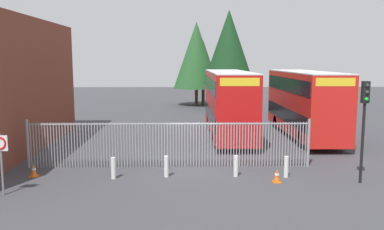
{
  "coord_description": "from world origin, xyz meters",
  "views": [
    {
      "loc": [
        -0.42,
        -18.65,
        5.14
      ],
      "look_at": [
        0.0,
        4.0,
        2.0
      ],
      "focal_mm": 36.94,
      "sensor_mm": 36.0,
      "label": 1
    }
  ],
  "objects_px": {
    "traffic_light_kerbside": "(364,113)",
    "traffic_cone_mid_forecourt": "(34,170)",
    "traffic_cone_by_gate": "(277,176)",
    "double_decker_bus_behind_fence_left": "(304,101)",
    "bollard_near_left": "(113,168)",
    "double_decker_bus_near_gate": "(228,101)",
    "speed_limit_sign_post": "(0,150)",
    "bollard_near_right": "(236,166)",
    "bollard_center_front": "(166,166)",
    "bollard_far_right": "(286,167)"
  },
  "relations": [
    {
      "from": "bollard_near_right",
      "to": "traffic_cone_mid_forecourt",
      "type": "height_order",
      "value": "bollard_near_right"
    },
    {
      "from": "bollard_near_right",
      "to": "double_decker_bus_near_gate",
      "type": "bearing_deg",
      "value": 85.94
    },
    {
      "from": "traffic_cone_by_gate",
      "to": "traffic_light_kerbside",
      "type": "xyz_separation_m",
      "value": [
        3.52,
        -0.13,
        2.7
      ]
    },
    {
      "from": "double_decker_bus_behind_fence_left",
      "to": "bollard_near_right",
      "type": "bearing_deg",
      "value": -122.0
    },
    {
      "from": "bollard_near_right",
      "to": "traffic_cone_by_gate",
      "type": "distance_m",
      "value": 1.87
    },
    {
      "from": "bollard_far_right",
      "to": "traffic_cone_mid_forecourt",
      "type": "relative_size",
      "value": 1.61
    },
    {
      "from": "bollard_near_left",
      "to": "bollard_center_front",
      "type": "relative_size",
      "value": 1.0
    },
    {
      "from": "speed_limit_sign_post",
      "to": "bollard_near_left",
      "type": "bearing_deg",
      "value": 28.64
    },
    {
      "from": "bollard_near_right",
      "to": "traffic_cone_mid_forecourt",
      "type": "bearing_deg",
      "value": 179.22
    },
    {
      "from": "double_decker_bus_near_gate",
      "to": "bollard_near_left",
      "type": "xyz_separation_m",
      "value": [
        -6.07,
        -9.6,
        -1.95
      ]
    },
    {
      "from": "bollard_near_left",
      "to": "bollard_far_right",
      "type": "relative_size",
      "value": 1.0
    },
    {
      "from": "bollard_near_left",
      "to": "bollard_center_front",
      "type": "distance_m",
      "value": 2.31
    },
    {
      "from": "traffic_light_kerbside",
      "to": "speed_limit_sign_post",
      "type": "bearing_deg",
      "value": -174.79
    },
    {
      "from": "double_decker_bus_behind_fence_left",
      "to": "traffic_cone_by_gate",
      "type": "relative_size",
      "value": 18.32
    },
    {
      "from": "traffic_light_kerbside",
      "to": "traffic_cone_by_gate",
      "type": "bearing_deg",
      "value": 177.89
    },
    {
      "from": "double_decker_bus_near_gate",
      "to": "traffic_light_kerbside",
      "type": "relative_size",
      "value": 2.51
    },
    {
      "from": "bollard_near_left",
      "to": "bollard_near_right",
      "type": "bearing_deg",
      "value": 2.54
    },
    {
      "from": "bollard_near_left",
      "to": "bollard_far_right",
      "type": "distance_m",
      "value": 7.61
    },
    {
      "from": "double_decker_bus_behind_fence_left",
      "to": "traffic_light_kerbside",
      "type": "bearing_deg",
      "value": -93.35
    },
    {
      "from": "double_decker_bus_behind_fence_left",
      "to": "bollard_far_right",
      "type": "relative_size",
      "value": 11.38
    },
    {
      "from": "bollard_near_right",
      "to": "traffic_cone_by_gate",
      "type": "relative_size",
      "value": 1.61
    },
    {
      "from": "traffic_cone_by_gate",
      "to": "speed_limit_sign_post",
      "type": "xyz_separation_m",
      "value": [
        -10.88,
        -1.44,
        1.49
      ]
    },
    {
      "from": "double_decker_bus_behind_fence_left",
      "to": "speed_limit_sign_post",
      "type": "height_order",
      "value": "double_decker_bus_behind_fence_left"
    },
    {
      "from": "double_decker_bus_behind_fence_left",
      "to": "bollard_far_right",
      "type": "distance_m",
      "value": 10.19
    },
    {
      "from": "double_decker_bus_behind_fence_left",
      "to": "bollard_near_left",
      "type": "relative_size",
      "value": 11.38
    },
    {
      "from": "traffic_light_kerbside",
      "to": "traffic_cone_mid_forecourt",
      "type": "bearing_deg",
      "value": 175.34
    },
    {
      "from": "bollard_center_front",
      "to": "traffic_cone_mid_forecourt",
      "type": "xyz_separation_m",
      "value": [
        -5.9,
        0.13,
        -0.19
      ]
    },
    {
      "from": "traffic_cone_mid_forecourt",
      "to": "traffic_light_kerbside",
      "type": "xyz_separation_m",
      "value": [
        14.15,
        -1.15,
        2.7
      ]
    },
    {
      "from": "bollard_near_left",
      "to": "traffic_cone_mid_forecourt",
      "type": "height_order",
      "value": "bollard_near_left"
    },
    {
      "from": "bollard_center_front",
      "to": "bollard_far_right",
      "type": "xyz_separation_m",
      "value": [
        5.31,
        -0.15,
        0.0
      ]
    },
    {
      "from": "traffic_cone_mid_forecourt",
      "to": "speed_limit_sign_post",
      "type": "xyz_separation_m",
      "value": [
        -0.25,
        -2.47,
        1.49
      ]
    },
    {
      "from": "double_decker_bus_near_gate",
      "to": "double_decker_bus_behind_fence_left",
      "type": "distance_m",
      "value": 5.09
    },
    {
      "from": "double_decker_bus_near_gate",
      "to": "traffic_cone_by_gate",
      "type": "distance_m",
      "value": 10.53
    },
    {
      "from": "bollard_near_left",
      "to": "bollard_far_right",
      "type": "bearing_deg",
      "value": 0.6
    },
    {
      "from": "double_decker_bus_near_gate",
      "to": "bollard_near_right",
      "type": "height_order",
      "value": "double_decker_bus_near_gate"
    },
    {
      "from": "bollard_near_left",
      "to": "traffic_light_kerbside",
      "type": "xyz_separation_m",
      "value": [
        10.55,
        -0.79,
        2.51
      ]
    },
    {
      "from": "traffic_cone_by_gate",
      "to": "traffic_light_kerbside",
      "type": "bearing_deg",
      "value": -2.11
    },
    {
      "from": "double_decker_bus_near_gate",
      "to": "double_decker_bus_behind_fence_left",
      "type": "xyz_separation_m",
      "value": [
        5.08,
        -0.16,
        0.0
      ]
    },
    {
      "from": "traffic_cone_by_gate",
      "to": "traffic_cone_mid_forecourt",
      "type": "height_order",
      "value": "same"
    },
    {
      "from": "double_decker_bus_near_gate",
      "to": "speed_limit_sign_post",
      "type": "distance_m",
      "value": 15.36
    },
    {
      "from": "bollard_center_front",
      "to": "speed_limit_sign_post",
      "type": "distance_m",
      "value": 6.71
    },
    {
      "from": "traffic_light_kerbside",
      "to": "bollard_near_left",
      "type": "bearing_deg",
      "value": 175.71
    },
    {
      "from": "double_decker_bus_near_gate",
      "to": "traffic_cone_mid_forecourt",
      "type": "bearing_deg",
      "value": -136.29
    },
    {
      "from": "bollard_near_right",
      "to": "bollard_far_right",
      "type": "xyz_separation_m",
      "value": [
        2.21,
        -0.16,
        0.0
      ]
    },
    {
      "from": "double_decker_bus_behind_fence_left",
      "to": "bollard_center_front",
      "type": "height_order",
      "value": "double_decker_bus_behind_fence_left"
    },
    {
      "from": "double_decker_bus_near_gate",
      "to": "traffic_light_kerbside",
      "type": "xyz_separation_m",
      "value": [
        4.48,
        -10.39,
        0.56
      ]
    },
    {
      "from": "double_decker_bus_near_gate",
      "to": "speed_limit_sign_post",
      "type": "height_order",
      "value": "double_decker_bus_near_gate"
    },
    {
      "from": "bollard_far_right",
      "to": "traffic_light_kerbside",
      "type": "height_order",
      "value": "traffic_light_kerbside"
    },
    {
      "from": "double_decker_bus_near_gate",
      "to": "bollard_far_right",
      "type": "distance_m",
      "value": 9.84
    },
    {
      "from": "bollard_near_right",
      "to": "bollard_far_right",
      "type": "bearing_deg",
      "value": -4.14
    }
  ]
}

